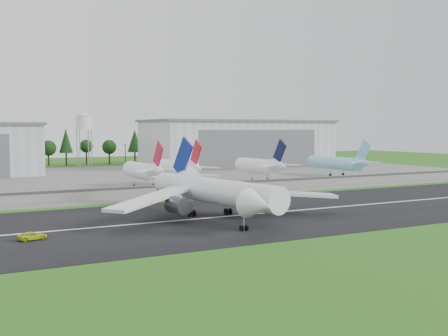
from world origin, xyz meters
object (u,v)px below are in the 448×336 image
parked_jet_navy (262,166)px  parked_jet_skyblue (339,163)px  ground_vehicle (32,236)px  parked_jet_red_b (181,169)px  main_airliner (215,197)px  parked_jet_red_a (145,171)px

parked_jet_navy → parked_jet_skyblue: bearing=6.8°
ground_vehicle → parked_jet_red_b: bearing=-54.0°
parked_jet_navy → parked_jet_skyblue: (41.83, 4.97, -0.27)m
parked_jet_red_b → parked_jet_navy: bearing=-0.0°
ground_vehicle → parked_jet_skyblue: size_ratio=0.14×
main_airliner → parked_jet_navy: size_ratio=1.89×
main_airliner → ground_vehicle: size_ratio=11.15×
parked_jet_red_b → parked_jet_navy: size_ratio=1.00×
parked_jet_red_a → ground_vehicle: bearing=-123.9°
ground_vehicle → parked_jet_navy: parked_jet_navy is taller
parked_jet_navy → parked_jet_red_b: bearing=180.0°
ground_vehicle → parked_jet_red_b: size_ratio=0.17×
parked_jet_skyblue → parked_jet_red_b: bearing=-176.2°
parked_jet_red_a → parked_jet_skyblue: (88.75, 4.98, -0.16)m
main_airliner → parked_jet_red_a: bearing=-105.5°
main_airliner → parked_jet_red_b: 70.48m
parked_jet_red_b → parked_jet_skyblue: 75.45m
parked_jet_navy → ground_vehicle: bearing=-142.6°
parked_jet_red_a → main_airliner: bearing=-97.1°
ground_vehicle → parked_jet_skyblue: parked_jet_skyblue is taller
parked_jet_red_b → parked_jet_skyblue: bearing=3.8°
ground_vehicle → parked_jet_navy: 121.48m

